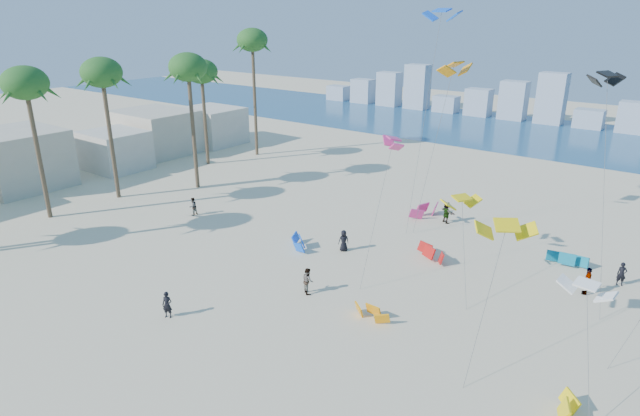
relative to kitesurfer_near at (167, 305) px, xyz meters
The scene contains 10 objects.
ground 4.88m from the kitesurfer_near, 88.56° to the right, with size 220.00×220.00×0.00m, color beige.
ocean 67.21m from the kitesurfer_near, 89.90° to the left, with size 220.00×220.00×0.00m, color navy.
kitesurfer_near is the anchor object (origin of this frame).
kitesurfer_mid 8.97m from the kitesurfer_near, 56.78° to the left, with size 0.86×0.67×1.78m, color gray.
kitesurfers_far 20.17m from the kitesurfer_near, 62.01° to the left, with size 37.97×17.06×1.91m.
grounded_kites 19.24m from the kitesurfer_near, 58.88° to the left, with size 23.74×23.35×1.09m.
flying_kites 26.55m from the kitesurfer_near, 51.54° to the left, with size 22.43×30.90×18.55m.
palm_row 27.00m from the kitesurfer_near, 152.60° to the left, with size 10.05×44.80×15.84m.
beachfront_buildings 37.24m from the kitesurfer_near, 154.50° to the left, with size 11.50×43.00×6.00m.
distant_skyline 77.24m from the kitesurfer_near, 90.79° to the left, with size 85.00×3.00×8.40m.
Camera 1 is at (24.04, -11.79, 17.36)m, focal length 29.55 mm.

